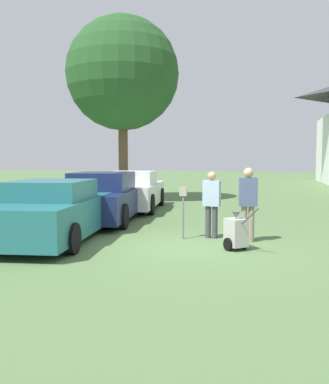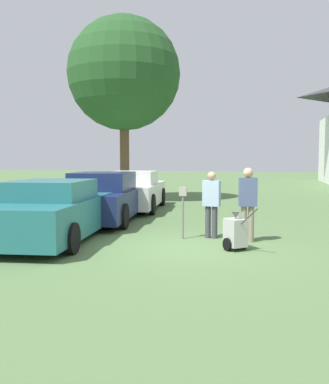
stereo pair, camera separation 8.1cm
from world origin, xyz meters
The scene contains 9 objects.
ground_plane centered at (0.00, 0.00, 0.00)m, with size 120.00×120.00×0.00m, color #517042.
parked_car_teal centered at (-3.16, 0.13, 0.69)m, with size 2.52×5.18×1.46m.
parked_car_navy centered at (-3.16, 3.42, 0.72)m, with size 2.54×5.31×1.56m.
parked_car_white centered at (-3.16, 6.57, 0.71)m, with size 2.45×5.17×1.51m.
parking_meter centered at (-0.14, 0.97, 0.90)m, with size 0.18×0.09×1.29m.
person_worker centered at (0.54, 1.24, 0.94)m, with size 0.45×0.27×1.66m.
person_supervisor centered at (1.44, 0.94, 1.01)m, with size 0.45×0.29×1.77m.
equipment_cart centered at (1.23, -0.05, 0.39)m, with size 0.77×0.89×1.00m.
shade_tree centered at (-4.74, 10.01, 5.94)m, with size 5.27×5.27×8.59m.
Camera 1 is at (1.81, -9.32, 1.97)m, focal length 40.00 mm.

